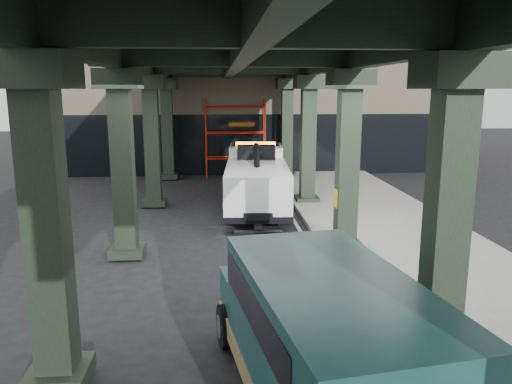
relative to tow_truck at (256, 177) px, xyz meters
name	(u,v)px	position (x,y,z in m)	size (l,w,h in m)	color
ground	(258,281)	(-0.54, -7.47, -1.22)	(90.00, 90.00, 0.00)	black
sidewalk	(410,247)	(3.96, -5.47, -1.14)	(5.00, 40.00, 0.15)	gray
lane_stripe	(312,252)	(1.16, -5.47, -1.21)	(0.12, 38.00, 0.01)	silver
viaduct	(236,50)	(-0.94, -5.47, 4.24)	(7.40, 32.00, 6.40)	black
building	(264,97)	(1.46, 12.53, 2.78)	(22.00, 10.00, 8.00)	#C6B793
scaffolding	(235,136)	(-0.54, 7.18, 0.89)	(3.08, 0.88, 4.00)	red
tow_truck	(256,177)	(0.00, 0.00, 0.00)	(2.62, 7.73, 2.50)	black
towed_van	(322,340)	(-0.07, -12.54, -0.05)	(2.84, 5.58, 2.16)	#113F3C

